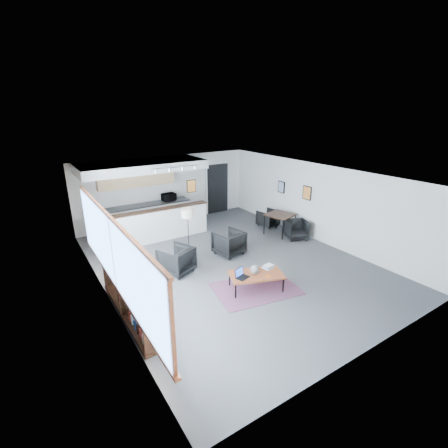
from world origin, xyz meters
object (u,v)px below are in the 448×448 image
armchair_left (176,259)px  laptop (241,275)px  microwave (169,196)px  floor_lamp (188,215)px  book_stack (268,266)px  coffee_table (256,275)px  dining_chair_far (268,219)px  dining_table (280,216)px  dining_chair_near (297,230)px  ceramic_pot (255,270)px  armchair_right (229,242)px

armchair_left → laptop: bearing=91.4°
armchair_left → microwave: bearing=-135.7°
armchair_left → floor_lamp: bearing=-155.2°
book_stack → floor_lamp: bearing=106.3°
coffee_table → dining_chair_far: bearing=66.1°
dining_table → dining_chair_far: 0.98m
dining_chair_near → microwave: size_ratio=1.22×
dining_table → ceramic_pot: bearing=-140.7°
book_stack → armchair_right: 2.03m
armchair_right → dining_table: (2.49, 0.45, 0.27)m
dining_chair_near → ceramic_pot: bearing=-128.3°
armchair_left → dining_chair_near: bearing=155.9°
dining_chair_far → microwave: 3.92m
dining_table → dining_chair_far: (0.20, 0.88, -0.38)m
laptop → dining_table: bearing=17.9°
book_stack → floor_lamp: 3.08m
floor_lamp → microwave: (0.60, 2.81, -0.13)m
floor_lamp → ceramic_pot: bearing=-83.3°
laptop → dining_chair_far: laptop is taller
book_stack → floor_lamp: size_ratio=0.22×
dining_chair_far → dining_table: bearing=67.3°
microwave → dining_table: bearing=-54.7°
laptop → dining_chair_far: (3.69, 3.37, -0.20)m
armchair_left → dining_table: bearing=164.4°
ceramic_pot → book_stack: (0.50, 0.06, -0.07)m
laptop → ceramic_pot: size_ratio=1.62×
armchair_right → microwave: (-0.37, 3.65, 0.69)m
ceramic_pot → dining_table: size_ratio=0.21×
dining_chair_near → dining_table: bearing=129.0°
ceramic_pot → armchair_left: bearing=123.9°
laptop → microwave: microwave is taller
ceramic_pot → dining_table: (3.11, 2.54, 0.14)m
armchair_left → armchair_right: bearing=162.3°
coffee_table → floor_lamp: bearing=117.1°
dining_chair_far → ceramic_pot: bearing=36.1°
ceramic_pot → dining_chair_near: 3.82m
dining_table → microwave: size_ratio=2.15×
dining_chair_near → floor_lamp: bearing=-173.9°
ceramic_pot → microwave: microwave is taller
laptop → armchair_left: bearing=98.1°
dining_chair_near → dining_chair_far: size_ratio=1.03×
book_stack → dining_chair_near: bearing=33.0°
laptop → armchair_left: 2.02m
dining_table → floor_lamp: bearing=173.7°
laptop → floor_lamp: floor_lamp is taller
coffee_table → armchair_left: bearing=144.1°
coffee_table → floor_lamp: 3.09m
laptop → book_stack: bearing=-16.9°
armchair_left → coffee_table: bearing=100.1°
armchair_left → armchair_right: size_ratio=0.99×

